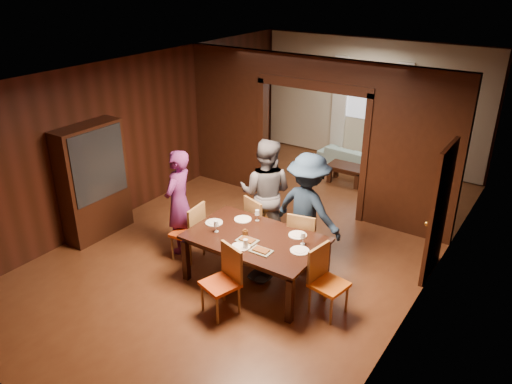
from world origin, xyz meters
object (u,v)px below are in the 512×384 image
Objects in this scene: person_grey at (266,193)px; dining_table at (255,259)px; sofa at (356,159)px; chair_far_l at (263,223)px; chair_far_r at (304,238)px; hutch at (93,182)px; person_purple at (179,202)px; person_navy at (308,210)px; chair_left at (187,231)px; chair_right at (329,283)px; coffee_table at (346,174)px; chair_near at (220,282)px.

person_grey is 1.29m from dining_table.
chair_far_l is at bearing 96.96° from sofa.
chair_far_r is 0.48× the size of hutch.
person_navy is at bearing 101.38° from person_purple.
chair_left and chair_right have the same top height.
chair_far_l is at bearing -89.97° from coffee_table.
sofa is 1.79× the size of chair_right.
person_grey is 1.02× the size of person_navy.
hutch is at bearing -120.83° from coffee_table.
person_purple is 1.81× the size of chair_far_l.
person_grey is 1.07× the size of sofa.
person_navy is at bearing 96.80° from chair_near.
coffee_table is 0.82× the size of chair_far_r.
hutch reaches higher than sofa.
dining_table is 2.02× the size of chair_far_r.
chair_far_l is (0.86, 0.89, 0.00)m from chair_left.
coffee_table is 4.58m from chair_right.
dining_table is (-0.35, -0.94, -0.53)m from person_navy.
chair_far_l is at bearing 130.47° from chair_left.
hutch reaches higher than coffee_table.
person_navy is (1.90, 0.85, 0.04)m from person_purple.
chair_far_r is at bearing 107.55° from sofa.
dining_table is 4.22m from coffee_table.
chair_far_r is (0.03, -0.15, -0.43)m from person_navy.
person_grey reaches higher than chair_right.
hutch is at bearing 9.56° from person_grey.
chair_far_l is at bearing 71.32° from chair_right.
person_purple is at bearing 176.78° from dining_table.
chair_left is 1.86m from chair_far_r.
dining_table is at bearing 108.20° from chair_near.
person_navy is 1.05× the size of sofa.
person_navy is at bearing -90.13° from chair_far_r.
hutch is (-2.69, -4.51, 0.80)m from coffee_table.
hutch reaches higher than chair_left.
chair_left is at bearing 8.21° from hutch.
coffee_table is 5.09m from chair_near.
chair_left is at bearing 86.96° from sofa.
chair_near is (-0.34, -1.81, -0.43)m from person_navy.
sofa is at bearing -107.26° from person_grey.
dining_table is 2.45× the size of coffee_table.
hutch reaches higher than chair_far_r.
hutch reaches higher than person_navy.
sofa is 1.79× the size of chair_far_r.
person_grey is at bearing 1.61° from person_navy.
chair_left reaches higher than coffee_table.
chair_far_l is at bearing -15.82° from chair_far_r.
sofa is 0.87× the size of hutch.
sofa is at bearing -89.63° from chair_far_r.
sofa is at bearing 29.44° from chair_right.
coffee_table is (-0.77, 3.26, -0.71)m from person_navy.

